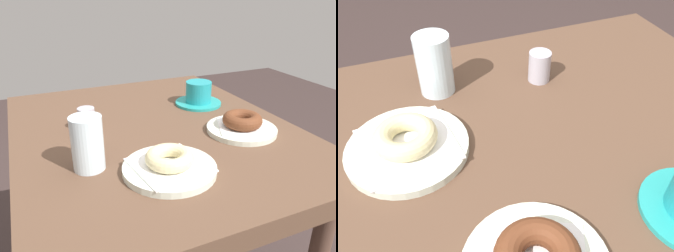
# 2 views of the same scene
# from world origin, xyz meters

# --- Properties ---
(table) EXTENTS (0.94, 0.77, 0.77)m
(table) POSITION_xyz_m (0.00, 0.00, 0.68)
(table) COLOR brown
(table) RESTS_ON ground_plane
(plate_sugar_ring) EXTENTS (0.21, 0.21, 0.02)m
(plate_sugar_ring) POSITION_xyz_m (-0.24, 0.06, 0.78)
(plate_sugar_ring) COLOR silver
(plate_sugar_ring) RESTS_ON table
(napkin_sugar_ring) EXTENTS (0.17, 0.17, 0.00)m
(napkin_sugar_ring) POSITION_xyz_m (-0.24, 0.06, 0.79)
(napkin_sugar_ring) COLOR white
(napkin_sugar_ring) RESTS_ON plate_sugar_ring
(donut_sugar_ring) EXTENTS (0.11, 0.11, 0.03)m
(donut_sugar_ring) POSITION_xyz_m (-0.24, 0.06, 0.80)
(donut_sugar_ring) COLOR beige
(donut_sugar_ring) RESTS_ON napkin_sugar_ring
(water_glass) EXTENTS (0.07, 0.07, 0.12)m
(water_glass) POSITION_xyz_m (-0.16, 0.22, 0.83)
(water_glass) COLOR silver
(water_glass) RESTS_ON table
(sugar_jar) EXTENTS (0.05, 0.05, 0.07)m
(sugar_jar) POSITION_xyz_m (0.06, 0.18, 0.80)
(sugar_jar) COLOR #B1ACB9
(sugar_jar) RESTS_ON table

